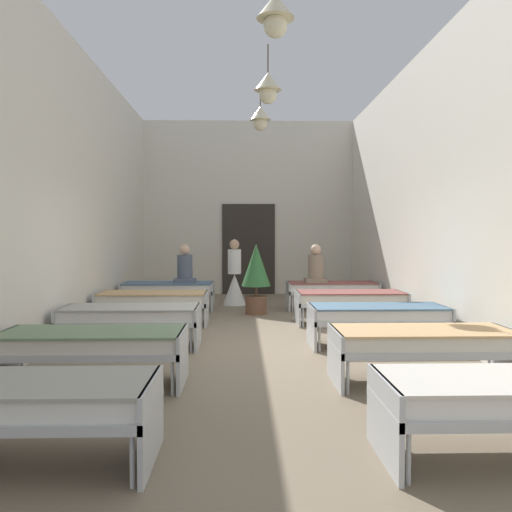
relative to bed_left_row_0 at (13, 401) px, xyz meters
name	(u,v)px	position (x,y,z in m)	size (l,w,h in m)	color
ground_plane	(255,350)	(1.73, 3.80, -0.49)	(6.15, 14.22, 0.10)	#7A6B56
room_shell	(253,189)	(1.73, 5.06, 1.87)	(5.95, 13.82, 4.60)	silver
bed_left_row_0	(13,401)	(0.00, 0.00, 0.00)	(1.90, 0.84, 0.57)	#B7BCC1
bed_left_row_1	(92,344)	(0.00, 1.90, 0.00)	(1.90, 0.84, 0.57)	#B7BCC1
bed_right_row_1	(424,342)	(3.45, 1.90, 0.00)	(1.90, 0.84, 0.57)	#B7BCC1
bed_left_row_2	(131,316)	(0.00, 3.80, 0.00)	(1.90, 0.84, 0.57)	#B7BCC1
bed_right_row_2	(377,315)	(3.45, 3.80, 0.00)	(1.90, 0.84, 0.57)	#B7BCC1
bed_left_row_3	(153,300)	(0.00, 5.70, 0.00)	(1.90, 0.84, 0.57)	#B7BCC1
bed_right_row_3	(350,299)	(3.45, 5.70, 0.00)	(1.90, 0.84, 0.57)	#B7BCC1
bed_left_row_4	(168,289)	(0.00, 7.60, 0.00)	(1.90, 0.84, 0.57)	#B7BCC1
bed_right_row_4	(332,288)	(3.45, 7.60, 0.00)	(1.90, 0.84, 0.57)	#B7BCC1
nurse_near_aisle	(234,281)	(1.38, 8.34, 0.09)	(0.52, 0.52, 1.49)	white
patient_seated_primary	(185,268)	(0.35, 7.58, 0.43)	(0.44, 0.44, 0.80)	#515B70
patient_seated_secondary	(316,268)	(3.10, 7.56, 0.43)	(0.44, 0.44, 0.80)	gray
potted_plant	(256,272)	(1.83, 6.93, 0.39)	(0.58, 0.58, 1.40)	brown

